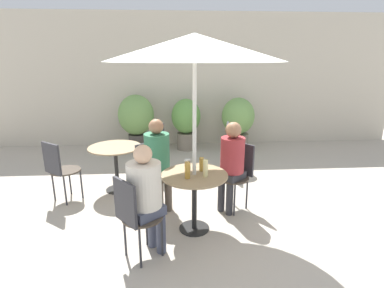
# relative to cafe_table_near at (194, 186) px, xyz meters

# --- Properties ---
(ground_plane) EXTENTS (20.00, 20.00, 0.00)m
(ground_plane) POSITION_rel_cafe_table_near_xyz_m (0.09, -0.08, -0.57)
(ground_plane) COLOR #B2A899
(storefront_wall) EXTENTS (10.00, 0.06, 3.00)m
(storefront_wall) POSITION_rel_cafe_table_near_xyz_m (0.09, 3.83, 0.93)
(storefront_wall) COLOR beige
(storefront_wall) RESTS_ON ground_plane
(cafe_table_near) EXTENTS (0.78, 0.78, 0.71)m
(cafe_table_near) POSITION_rel_cafe_table_near_xyz_m (0.00, 0.00, 0.00)
(cafe_table_near) COLOR black
(cafe_table_near) RESTS_ON ground_plane
(cafe_table_far) EXTENTS (0.80, 0.80, 0.71)m
(cafe_table_far) POSITION_rel_cafe_table_near_xyz_m (-1.12, 1.20, 0.01)
(cafe_table_far) COLOR black
(cafe_table_far) RESTS_ON ground_plane
(bistro_chair_0) EXTENTS (0.48, 0.48, 0.90)m
(bistro_chair_0) POSITION_rel_cafe_table_near_xyz_m (0.64, 0.54, -0.02)
(bistro_chair_0) COLOR #42382D
(bistro_chair_0) RESTS_ON ground_plane
(bistro_chair_1) EXTENTS (0.48, 0.48, 0.90)m
(bistro_chair_1) POSITION_rel_cafe_table_near_xyz_m (-0.54, 0.64, -0.02)
(bistro_chair_1) COLOR #42382D
(bistro_chair_1) RESTS_ON ground_plane
(bistro_chair_2) EXTENTS (0.48, 0.48, 0.90)m
(bistro_chair_2) POSITION_rel_cafe_table_near_xyz_m (-0.64, -0.54, -0.02)
(bistro_chair_2) COLOR #42382D
(bistro_chair_2) RESTS_ON ground_plane
(bistro_chair_3) EXTENTS (0.47, 0.46, 0.90)m
(bistro_chair_3) POSITION_rel_cafe_table_near_xyz_m (-0.56, 1.86, -0.02)
(bistro_chair_3) COLOR #42382D
(bistro_chair_3) RESTS_ON ground_plane
(bistro_chair_4) EXTENTS (0.47, 0.48, 0.90)m
(bistro_chair_4) POSITION_rel_cafe_table_near_xyz_m (-1.84, 0.84, -0.02)
(bistro_chair_4) COLOR #42382D
(bistro_chair_4) RESTS_ON ground_plane
(bistro_chair_5) EXTENTS (0.45, 0.43, 0.90)m
(bistro_chair_5) POSITION_rel_cafe_table_near_xyz_m (0.82, 1.86, -0.02)
(bistro_chair_5) COLOR #42382D
(bistro_chair_5) RESTS_ON ground_plane
(seated_person_0) EXTENTS (0.40, 0.40, 1.23)m
(seated_person_0) POSITION_rel_cafe_table_near_xyz_m (0.52, 0.44, 0.17)
(seated_person_0) COLOR #2D2D33
(seated_person_0) RESTS_ON ground_plane
(seated_person_1) EXTENTS (0.42, 0.42, 1.26)m
(seated_person_1) POSITION_rel_cafe_table_near_xyz_m (-0.44, 0.52, 0.18)
(seated_person_1) COLOR brown
(seated_person_1) RESTS_ON ground_plane
(seated_person_2) EXTENTS (0.44, 0.43, 1.21)m
(seated_person_2) POSITION_rel_cafe_table_near_xyz_m (-0.52, -0.44, 0.15)
(seated_person_2) COLOR #42475B
(seated_person_2) RESTS_ON ground_plane
(beer_glass_0) EXTENTS (0.07, 0.07, 0.14)m
(beer_glass_0) POSITION_rel_cafe_table_near_xyz_m (-0.07, 0.12, 0.22)
(beer_glass_0) COLOR silver
(beer_glass_0) RESTS_ON cafe_table_near
(beer_glass_1) EXTENTS (0.06, 0.06, 0.19)m
(beer_glass_1) POSITION_rel_cafe_table_near_xyz_m (-0.09, -0.11, 0.24)
(beer_glass_1) COLOR #B28433
(beer_glass_1) RESTS_ON cafe_table_near
(beer_glass_2) EXTENTS (0.06, 0.06, 0.20)m
(beer_glass_2) POSITION_rel_cafe_table_near_xyz_m (0.12, -0.07, 0.25)
(beer_glass_2) COLOR beige
(beer_glass_2) RESTS_ON cafe_table_near
(beer_glass_3) EXTENTS (0.06, 0.06, 0.17)m
(beer_glass_3) POSITION_rel_cafe_table_near_xyz_m (0.09, 0.11, 0.23)
(beer_glass_3) COLOR #B28433
(beer_glass_3) RESTS_ON cafe_table_near
(potted_plant_0) EXTENTS (0.77, 0.77, 1.25)m
(potted_plant_0) POSITION_rel_cafe_table_near_xyz_m (-1.03, 3.29, 0.19)
(potted_plant_0) COLOR #47423D
(potted_plant_0) RESTS_ON ground_plane
(potted_plant_1) EXTENTS (0.65, 0.65, 1.15)m
(potted_plant_1) POSITION_rel_cafe_table_near_xyz_m (0.07, 3.34, 0.10)
(potted_plant_1) COLOR slate
(potted_plant_1) RESTS_ON ground_plane
(potted_plant_2) EXTENTS (0.72, 0.72, 1.18)m
(potted_plant_2) POSITION_rel_cafe_table_near_xyz_m (1.21, 3.21, 0.10)
(potted_plant_2) COLOR slate
(potted_plant_2) RESTS_ON ground_plane
(umbrella) EXTENTS (1.88, 1.88, 2.25)m
(umbrella) POSITION_rel_cafe_table_near_xyz_m (-0.00, -0.00, 1.54)
(umbrella) COLOR silver
(umbrella) RESTS_ON ground_plane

